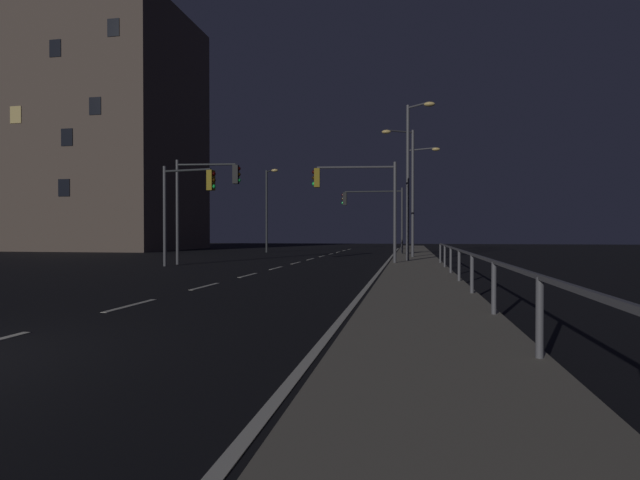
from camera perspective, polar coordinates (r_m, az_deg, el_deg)
ground_plane at (r=23.28m, az=-4.78°, el=-3.19°), size 112.00×112.00×0.00m
sidewalk_right at (r=22.47m, az=11.21°, el=-3.17°), size 2.65×77.00×0.14m
lane_markings_center at (r=26.67m, az=-2.81°, el=-2.68°), size 0.14×50.00×0.01m
lane_edge_line at (r=27.49m, az=7.77°, el=-2.58°), size 0.14×53.00×0.01m
traffic_light_far_right at (r=36.73m, az=6.28°, el=3.85°), size 4.56×0.37×4.84m
traffic_light_mid_right at (r=24.54m, az=-15.21°, el=4.94°), size 2.89×0.64×4.89m
traffic_light_far_center at (r=24.91m, az=4.38°, el=5.65°), size 4.23×0.72×5.06m
traffic_light_mid_left at (r=26.04m, az=-13.28°, el=5.52°), size 3.39×0.59×5.40m
street_lamp_median at (r=31.37m, az=10.19°, el=6.76°), size 1.98×1.27×7.95m
street_lamp_across_street at (r=27.03m, az=10.54°, el=8.14°), size 1.47×1.22×8.39m
street_lamp_corner at (r=36.19m, az=10.74°, el=5.72°), size 2.31×1.04×7.64m
street_lamp_mid_block at (r=41.52m, az=-6.04°, el=4.39°), size 1.55×1.95×6.96m
barrier_fence at (r=14.15m, az=16.46°, el=-2.18°), size 0.09×22.36×0.98m
building_distant at (r=54.61m, az=-23.29°, el=11.32°), size 15.52×13.87×23.35m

